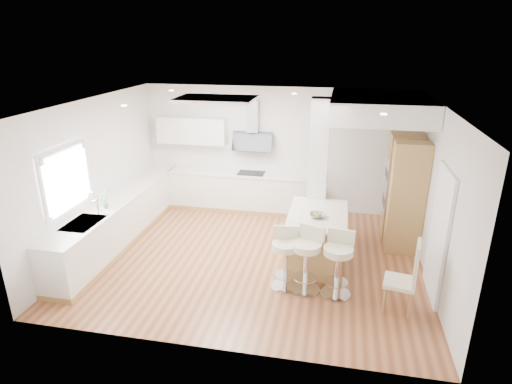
% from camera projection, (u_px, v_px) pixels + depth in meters
% --- Properties ---
extents(ground, '(6.00, 6.00, 0.00)m').
position_uv_depth(ground, '(253.00, 257.00, 7.87)').
color(ground, '#A6643D').
rests_on(ground, ground).
extents(ceiling, '(6.00, 5.00, 0.02)m').
position_uv_depth(ceiling, '(253.00, 257.00, 7.87)').
color(ceiling, white).
rests_on(ceiling, ground).
extents(wall_back, '(6.00, 0.04, 2.80)m').
position_uv_depth(wall_back, '(275.00, 150.00, 9.69)').
color(wall_back, silver).
rests_on(wall_back, ground).
extents(wall_left, '(0.04, 5.00, 2.80)m').
position_uv_depth(wall_left, '(95.00, 175.00, 7.93)').
color(wall_left, silver).
rests_on(wall_left, ground).
extents(wall_right, '(0.04, 5.00, 2.80)m').
position_uv_depth(wall_right, '(437.00, 198.00, 6.84)').
color(wall_right, silver).
rests_on(wall_right, ground).
extents(skylight, '(4.10, 2.10, 0.06)m').
position_uv_depth(skylight, '(216.00, 99.00, 7.61)').
color(skylight, white).
rests_on(skylight, ground).
extents(window_left, '(0.06, 1.28, 1.07)m').
position_uv_depth(window_left, '(66.00, 175.00, 6.99)').
color(window_left, white).
rests_on(window_left, ground).
extents(doorway_right, '(0.05, 1.00, 2.10)m').
position_uv_depth(doorway_right, '(439.00, 236.00, 6.43)').
color(doorway_right, '#4E443D').
rests_on(doorway_right, ground).
extents(counter_left, '(0.63, 4.50, 1.35)m').
position_uv_depth(counter_left, '(122.00, 218.00, 8.42)').
color(counter_left, tan).
rests_on(counter_left, ground).
extents(counter_back, '(3.62, 0.63, 2.50)m').
position_uv_depth(counter_back, '(234.00, 180.00, 9.84)').
color(counter_back, tan).
rests_on(counter_back, ground).
extents(pillar, '(0.35, 0.35, 2.80)m').
position_uv_depth(pillar, '(318.00, 173.00, 8.07)').
color(pillar, white).
rests_on(pillar, ground).
extents(soffit, '(1.78, 2.20, 0.40)m').
position_uv_depth(soffit, '(380.00, 107.00, 7.87)').
color(soffit, white).
rests_on(soffit, ground).
extents(oven_column, '(0.63, 1.21, 2.10)m').
position_uv_depth(oven_column, '(404.00, 191.00, 8.15)').
color(oven_column, tan).
rests_on(oven_column, ground).
extents(peninsula, '(1.02, 1.53, 1.00)m').
position_uv_depth(peninsula, '(317.00, 237.00, 7.58)').
color(peninsula, tan).
rests_on(peninsula, ground).
extents(bar_stool_a, '(0.51, 0.51, 1.02)m').
position_uv_depth(bar_stool_a, '(286.00, 255.00, 6.76)').
color(bar_stool_a, silver).
rests_on(bar_stool_a, ground).
extents(bar_stool_b, '(0.63, 0.63, 1.08)m').
position_uv_depth(bar_stool_b, '(307.00, 256.00, 6.65)').
color(bar_stool_b, silver).
rests_on(bar_stool_b, ground).
extents(bar_stool_c, '(0.56, 0.56, 1.07)m').
position_uv_depth(bar_stool_c, '(338.00, 261.00, 6.53)').
color(bar_stool_c, silver).
rests_on(bar_stool_c, ground).
extents(dining_chair, '(0.51, 0.51, 1.13)m').
position_uv_depth(dining_chair, '(408.00, 275.00, 6.15)').
color(dining_chair, beige).
rests_on(dining_chair, ground).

